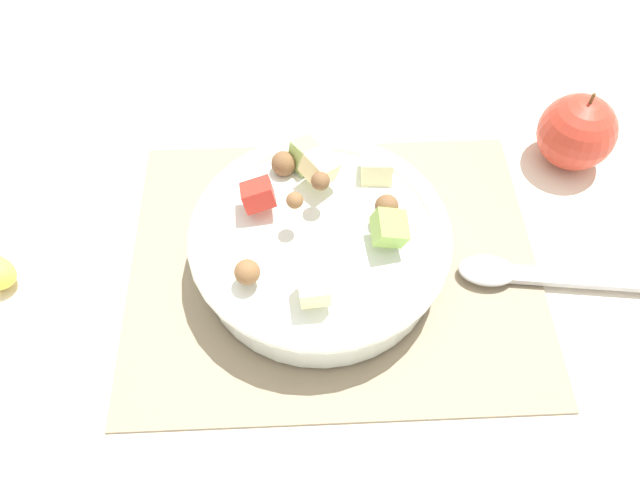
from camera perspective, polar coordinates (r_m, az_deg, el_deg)
ground_plane at (r=0.63m, az=1.26°, el=-2.24°), size 2.40×2.40×0.00m
placemat at (r=0.63m, az=1.27°, el=-2.09°), size 0.41×0.33×0.01m
salad_bowl at (r=0.60m, az=0.01°, el=-0.25°), size 0.25×0.25×0.10m
serving_spoon at (r=0.64m, az=18.40°, el=-2.96°), size 0.21×0.05×0.01m
whole_apple at (r=0.74m, az=22.30°, el=9.06°), size 0.08×0.08×0.10m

